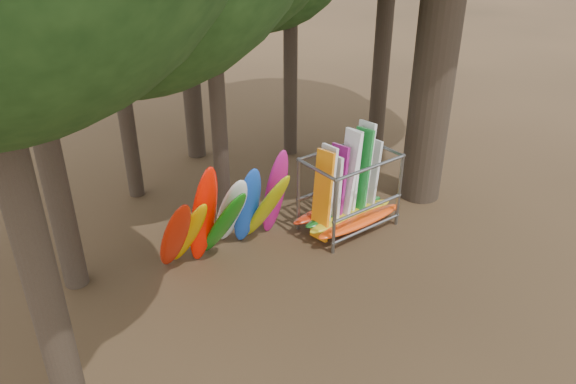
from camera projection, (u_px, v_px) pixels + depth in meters
ground at (329, 259)px, 14.62m from camera, size 120.00×120.00×0.00m
kayak_row at (226, 216)px, 14.02m from camera, size 3.80×2.26×3.11m
storage_rack at (349, 194)px, 15.53m from camera, size 3.12×1.53×2.90m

